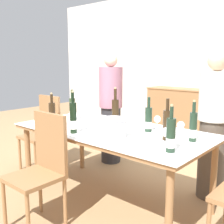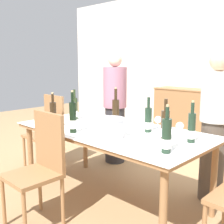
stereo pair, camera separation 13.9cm
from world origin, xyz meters
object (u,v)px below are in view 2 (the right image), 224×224
object	(u,v)px
wine_bottle_5	(53,115)
wine_glass_0	(158,120)
chair_left_end	(48,127)
chair_near_front	(40,162)
wine_bottle_4	(73,118)
wine_bottle_3	(165,126)
wine_bottle_2	(116,114)
wine_glass_4	(180,127)
person_guest_left	(216,128)
person_host	(115,109)
dining_table	(112,135)
wine_glass_2	(120,122)
sideboard_cabinet	(185,115)
ice_bucket	(112,127)
wine_glass_1	(73,115)
wine_bottle_1	(148,120)
wine_bottle_7	(166,137)
wine_bottle_6	(75,109)
wine_glass_3	(164,133)
wine_bottle_0	(192,128)

from	to	relation	value
wine_bottle_5	wine_glass_0	world-z (taller)	wine_bottle_5
chair_left_end	chair_near_front	distance (m)	1.39
wine_bottle_4	wine_glass_0	xyz separation A→B (m)	(0.50, 0.70, -0.05)
wine_bottle_3	wine_bottle_2	bearing A→B (deg)	174.33
wine_glass_4	person_guest_left	size ratio (longest dim) A/B	0.09
person_host	wine_bottle_2	bearing A→B (deg)	-46.32
dining_table	wine_glass_2	world-z (taller)	wine_glass_2
sideboard_cabinet	dining_table	xyz separation A→B (m)	(0.63, -2.61, 0.22)
chair_left_end	person_host	xyz separation A→B (m)	(0.52, 0.78, 0.22)
ice_bucket	wine_glass_1	bearing A→B (deg)	169.32
wine_glass_1	person_guest_left	xyz separation A→B (m)	(1.26, 0.85, -0.08)
wine_bottle_1	wine_glass_1	xyz separation A→B (m)	(-0.83, -0.27, -0.02)
sideboard_cabinet	wine_bottle_2	size ratio (longest dim) A/B	2.70
wine_bottle_3	person_guest_left	distance (m)	0.75
sideboard_cabinet	person_guest_left	bearing A→B (deg)	-53.39
wine_bottle_2	wine_glass_0	size ratio (longest dim) A/B	3.20
wine_bottle_7	wine_bottle_6	bearing A→B (deg)	168.22
wine_bottle_5	person_guest_left	bearing A→B (deg)	41.51
ice_bucket	wine_bottle_6	world-z (taller)	wine_bottle_6
dining_table	chair_left_end	size ratio (longest dim) A/B	2.03
wine_bottle_5	wine_bottle_6	size ratio (longest dim) A/B	1.03
wine_bottle_1	wine_bottle_6	bearing A→B (deg)	-173.62
wine_bottle_1	wine_glass_3	world-z (taller)	wine_bottle_1
wine_bottle_1	wine_glass_1	distance (m)	0.88
wine_bottle_3	person_host	distance (m)	1.63
person_guest_left	chair_near_front	bearing A→B (deg)	-121.99
wine_bottle_0	chair_near_front	world-z (taller)	wine_bottle_0
wine_bottle_1	wine_bottle_2	bearing A→B (deg)	-167.47
wine_bottle_0	wine_bottle_3	size ratio (longest dim) A/B	0.98
wine_bottle_6	wine_bottle_0	bearing A→B (deg)	2.92
wine_bottle_4	chair_left_end	world-z (taller)	wine_bottle_4
dining_table	ice_bucket	bearing A→B (deg)	-46.56
wine_bottle_0	wine_bottle_4	distance (m)	1.11
ice_bucket	wine_glass_4	xyz separation A→B (m)	(0.44, 0.42, 0.01)
wine_bottle_5	wine_bottle_2	bearing A→B (deg)	43.61
wine_bottle_2	wine_bottle_5	world-z (taller)	wine_bottle_2
dining_table	wine_bottle_7	bearing A→B (deg)	-17.26
dining_table	wine_bottle_4	world-z (taller)	wine_bottle_4
wine_bottle_6	chair_near_front	bearing A→B (deg)	-57.98
wine_bottle_2	wine_glass_3	world-z (taller)	wine_bottle_2
wine_bottle_3	wine_glass_2	world-z (taller)	wine_bottle_3
wine_bottle_6	chair_near_front	size ratio (longest dim) A/B	0.36
ice_bucket	wine_glass_4	size ratio (longest dim) A/B	1.55
wine_glass_1	person_guest_left	world-z (taller)	person_guest_left
sideboard_cabinet	ice_bucket	distance (m)	3.00
sideboard_cabinet	wine_bottle_6	xyz separation A→B (m)	(-0.04, -2.55, 0.41)
dining_table	wine_bottle_1	world-z (taller)	wine_bottle_1
wine_bottle_7	person_guest_left	world-z (taller)	person_guest_left
wine_glass_0	person_host	size ratio (longest dim) A/B	0.08
person_host	wine_bottle_6	bearing A→B (deg)	-82.39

